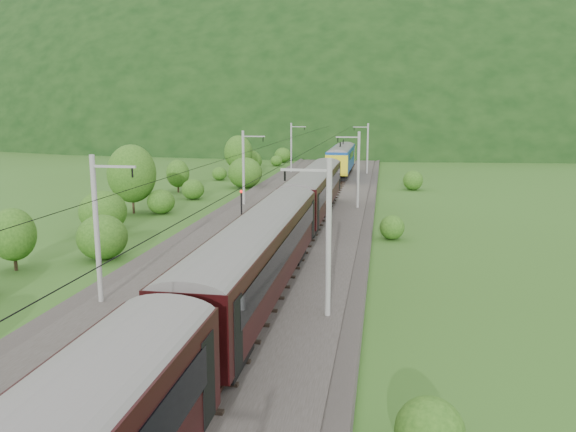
# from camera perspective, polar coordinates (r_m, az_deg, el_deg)

# --- Properties ---
(ground) EXTENTS (600.00, 600.00, 0.00)m
(ground) POSITION_cam_1_polar(r_m,az_deg,el_deg) (30.39, -7.87, -9.77)
(ground) COLOR #2F531A
(ground) RESTS_ON ground
(railbed) EXTENTS (14.00, 220.00, 0.30)m
(railbed) POSITION_cam_1_polar(r_m,az_deg,el_deg) (39.52, -3.52, -4.56)
(railbed) COLOR #38332D
(railbed) RESTS_ON ground
(track_left) EXTENTS (2.40, 220.00, 0.27)m
(track_left) POSITION_cam_1_polar(r_m,az_deg,el_deg) (40.07, -6.88, -4.08)
(track_left) COLOR brown
(track_left) RESTS_ON railbed
(track_right) EXTENTS (2.40, 220.00, 0.27)m
(track_right) POSITION_cam_1_polar(r_m,az_deg,el_deg) (39.00, -0.08, -4.41)
(track_right) COLOR brown
(track_right) RESTS_ON railbed
(catenary_left) EXTENTS (2.54, 192.28, 8.00)m
(catenary_left) POSITION_cam_1_polar(r_m,az_deg,el_deg) (61.23, -4.48, 5.09)
(catenary_left) COLOR gray
(catenary_left) RESTS_ON railbed
(catenary_right) EXTENTS (2.54, 192.28, 8.00)m
(catenary_right) POSITION_cam_1_polar(r_m,az_deg,el_deg) (59.45, 7.08, 4.86)
(catenary_right) COLOR gray
(catenary_right) RESTS_ON railbed
(overhead_wires) EXTENTS (4.83, 198.00, 0.03)m
(overhead_wires) POSITION_cam_1_polar(r_m,az_deg,el_deg) (38.26, -3.65, 5.52)
(overhead_wires) COLOR black
(overhead_wires) RESTS_ON ground
(mountain_main) EXTENTS (504.00, 360.00, 244.00)m
(mountain_main) POSITION_cam_1_polar(r_m,az_deg,el_deg) (287.40, 8.00, 8.68)
(mountain_main) COLOR black
(mountain_main) RESTS_ON ground
(mountain_ridge) EXTENTS (336.00, 280.00, 132.00)m
(mountain_ridge) POSITION_cam_1_polar(r_m,az_deg,el_deg) (351.67, -11.97, 8.94)
(mountain_ridge) COLOR black
(mountain_ridge) RESTS_ON ground
(train) EXTENTS (3.16, 128.08, 5.50)m
(train) POSITION_cam_1_polar(r_m,az_deg,el_deg) (30.02, -2.86, -2.53)
(train) COLOR black
(train) RESTS_ON ground
(hazard_post_near) EXTENTS (0.18, 0.18, 1.72)m
(hazard_post_near) POSITION_cam_1_polar(r_m,az_deg,el_deg) (64.76, 1.45, 2.46)
(hazard_post_near) COLOR red
(hazard_post_near) RESTS_ON railbed
(hazard_post_far) EXTENTS (0.17, 0.17, 1.55)m
(hazard_post_far) POSITION_cam_1_polar(r_m,az_deg,el_deg) (80.63, 3.39, 4.05)
(hazard_post_far) COLOR red
(hazard_post_far) RESTS_ON railbed
(signal) EXTENTS (0.27, 0.27, 2.43)m
(signal) POSITION_cam_1_polar(r_m,az_deg,el_deg) (55.65, -4.76, 1.61)
(signal) COLOR black
(signal) RESTS_ON railbed
(vegetation_left) EXTENTS (11.61, 149.09, 7.08)m
(vegetation_left) POSITION_cam_1_polar(r_m,az_deg,el_deg) (49.00, -17.18, 0.87)
(vegetation_left) COLOR #204713
(vegetation_left) RESTS_ON ground
(vegetation_right) EXTENTS (5.71, 90.59, 3.01)m
(vegetation_right) POSITION_cam_1_polar(r_m,az_deg,el_deg) (21.60, 14.21, -15.23)
(vegetation_right) COLOR #204713
(vegetation_right) RESTS_ON ground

